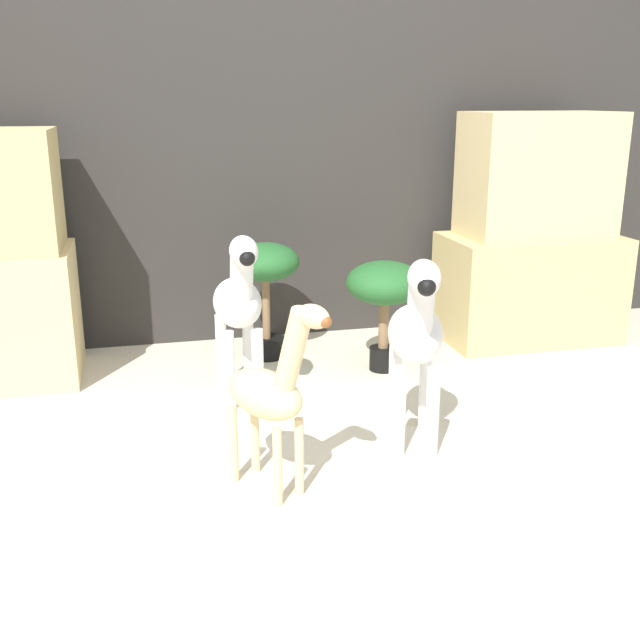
% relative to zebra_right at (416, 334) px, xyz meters
% --- Properties ---
extents(ground_plane, '(14.00, 14.00, 0.00)m').
position_rel_zebra_right_xyz_m(ground_plane, '(-0.29, -0.37, -0.40)').
color(ground_plane, beige).
extents(wall_back, '(6.40, 0.08, 2.20)m').
position_rel_zebra_right_xyz_m(wall_back, '(-0.29, 1.36, 0.70)').
color(wall_back, '#2D2B28').
rests_on(wall_back, ground_plane).
extents(rock_pillar_right, '(0.83, 0.46, 1.08)m').
position_rel_zebra_right_xyz_m(rock_pillar_right, '(0.96, 0.99, 0.09)').
color(rock_pillar_right, '#D1B775').
rests_on(rock_pillar_right, ground_plane).
extents(zebra_right, '(0.26, 0.48, 0.68)m').
position_rel_zebra_right_xyz_m(zebra_right, '(0.00, 0.00, 0.00)').
color(zebra_right, white).
rests_on(zebra_right, ground_plane).
extents(zebra_left, '(0.19, 0.48, 0.68)m').
position_rel_zebra_right_xyz_m(zebra_left, '(-0.51, 0.53, 0.00)').
color(zebra_left, white).
rests_on(zebra_left, ground_plane).
extents(giraffe_figurine, '(0.30, 0.40, 0.62)m').
position_rel_zebra_right_xyz_m(giraffe_figurine, '(-0.52, -0.19, -0.07)').
color(giraffe_figurine, beige).
rests_on(giraffe_figurine, ground_plane).
extents(potted_palm_front, '(0.30, 0.30, 0.53)m').
position_rel_zebra_right_xyz_m(potted_palm_front, '(-0.33, 1.02, -0.02)').
color(potted_palm_front, black).
rests_on(potted_palm_front, ground_plane).
extents(potted_palm_back, '(0.33, 0.33, 0.48)m').
position_rel_zebra_right_xyz_m(potted_palm_back, '(0.13, 0.73, -0.03)').
color(potted_palm_back, black).
rests_on(potted_palm_back, ground_plane).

